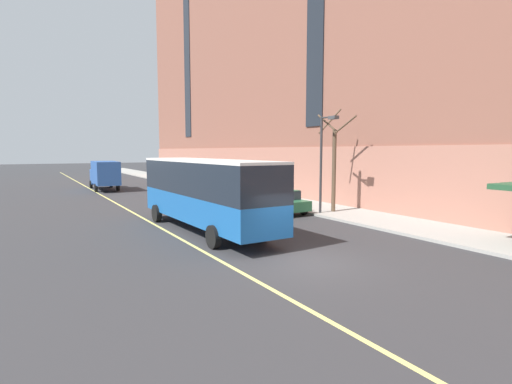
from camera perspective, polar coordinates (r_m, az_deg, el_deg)
The scene contains 10 objects.
ground_plane at distance 15.01m, azimuth 7.30°, elevation -9.99°, with size 260.00×260.00×0.00m, color #303033.
sidewalk at distance 23.35m, azimuth 20.58°, elevation -4.39°, with size 4.37×160.00×0.15m, color #9E9B93.
city_bus at distance 20.31m, azimuth -7.32°, elevation 0.28°, with size 2.98×11.65×3.67m.
parked_car_green_0 at distance 26.29m, azimuth 3.57°, elevation -1.34°, with size 2.09×4.36×1.56m.
parked_car_darkgray_1 at distance 35.65m, azimuth -5.95°, elevation 0.55°, with size 1.94×4.28×1.56m.
parked_car_red_3 at distance 43.45m, azimuth -10.94°, elevation 1.44°, with size 1.97×4.57×1.56m.
box_truck at distance 44.34m, azimuth -20.83°, elevation 2.47°, with size 2.57×7.56×3.01m.
street_tree_far_uptown at distance 26.37m, azimuth 11.09°, elevation 4.26°, with size 2.03×1.99×6.71m.
street_lamp at distance 25.42m, azimuth 9.66°, elevation 5.49°, with size 0.36×1.48×6.09m.
lane_centerline at distance 16.20m, azimuth -6.91°, elevation -8.77°, with size 0.16×140.00×0.01m, color #E0D66B.
Camera 1 is at (-8.86, -11.39, 4.10)m, focal length 28.00 mm.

